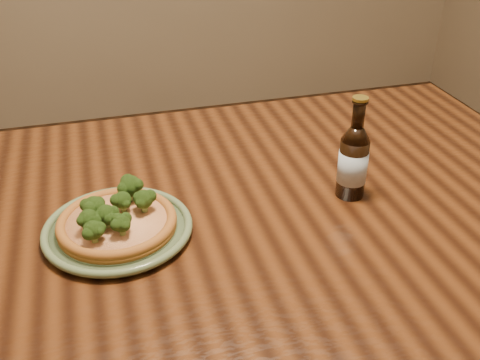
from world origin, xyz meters
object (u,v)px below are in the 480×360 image
object	(u,v)px
plate	(118,229)
table	(178,257)
pizza	(116,220)
beer_bottle	(353,161)

from	to	relation	value
plate	table	bearing A→B (deg)	14.16
plate	pizza	distance (m)	0.02
table	plate	bearing A→B (deg)	-165.84
plate	pizza	size ratio (longest dim) A/B	1.26
pizza	beer_bottle	size ratio (longest dim) A/B	1.02
table	beer_bottle	distance (m)	0.37
beer_bottle	plate	bearing A→B (deg)	-164.51
plate	pizza	xyz separation A→B (m)	(-0.00, 0.00, 0.02)
table	pizza	distance (m)	0.16
beer_bottle	pizza	bearing A→B (deg)	-164.59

